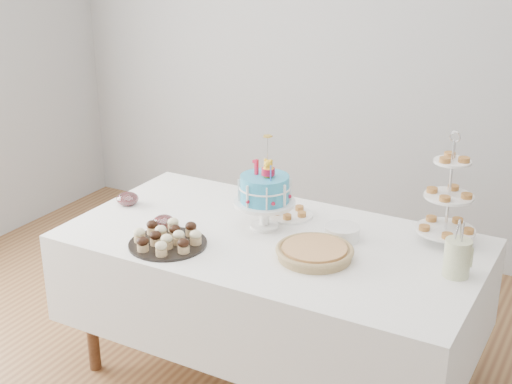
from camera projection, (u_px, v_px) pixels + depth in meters
The scene contains 11 objects.
walls at pixel (238, 134), 2.85m from camera, with size 5.04×4.04×2.70m.
table at pixel (272, 281), 3.39m from camera, with size 1.92×1.02×0.77m.
birthday_cake at pixel (265, 204), 3.36m from camera, with size 0.29×0.29×0.45m.
cupcake_tray at pixel (168, 237), 3.21m from camera, with size 0.36×0.36×0.08m.
pie at pixel (315, 252), 3.09m from camera, with size 0.34×0.34×0.05m.
tiered_stand at pixel (449, 197), 3.19m from camera, with size 0.27×0.27×0.53m.
plate_stack at pixel (342, 233), 3.28m from camera, with size 0.16×0.16×0.06m.
pastry_plate at pixel (290, 213), 3.54m from camera, with size 0.23×0.23×0.03m.
jam_bowl_a at pixel (164, 222), 3.40m from camera, with size 0.11×0.11×0.06m.
jam_bowl_b at pixel (128, 199), 3.67m from camera, with size 0.11×0.11×0.07m.
utensil_pitcher at pixel (457, 256), 2.92m from camera, with size 0.12×0.11×0.25m.
Camera 1 is at (1.39, -2.36, 2.16)m, focal length 50.00 mm.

